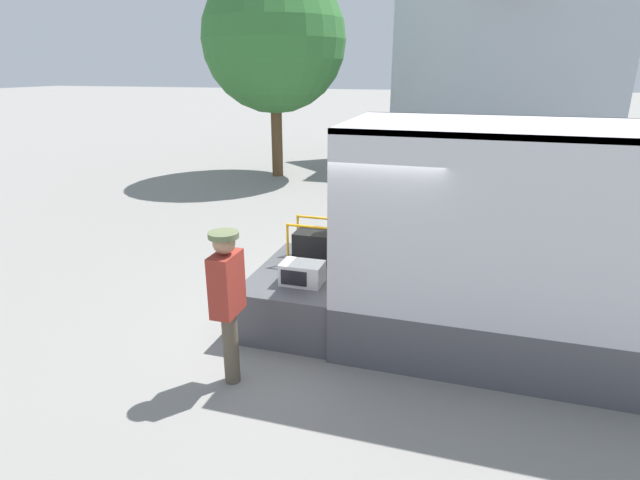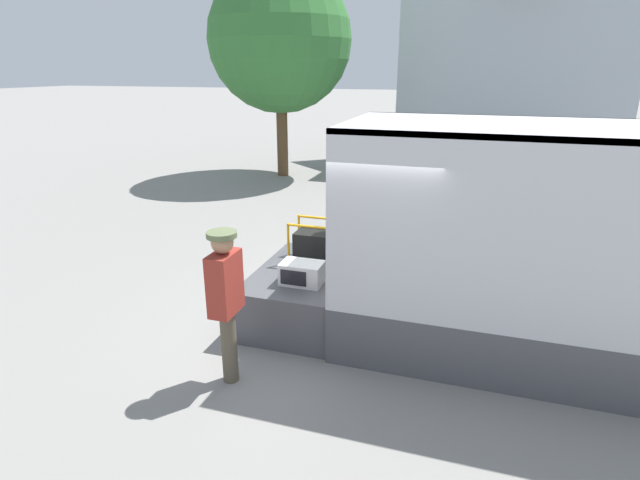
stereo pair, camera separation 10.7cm
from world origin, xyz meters
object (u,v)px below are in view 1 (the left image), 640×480
portable_generator (314,246)px  worker_person (227,292)px  microwave (302,273)px  street_tree (274,40)px

portable_generator → worker_person: size_ratio=0.37×
microwave → street_tree: street_tree is taller
portable_generator → worker_person: worker_person is taller
microwave → street_tree: (-4.18, 9.82, 3.40)m
portable_generator → street_tree: bearing=114.5°
portable_generator → street_tree: size_ratio=0.10×
microwave → street_tree: 11.20m
microwave → worker_person: worker_person is taller
worker_person → microwave: bearing=72.3°
portable_generator → worker_person: 2.19m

